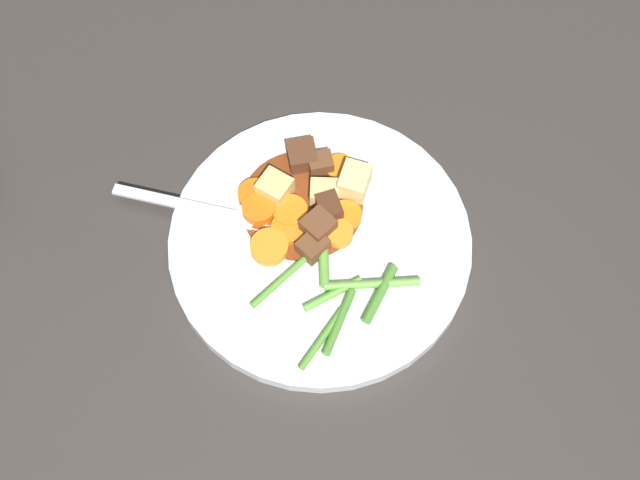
{
  "coord_description": "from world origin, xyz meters",
  "views": [
    {
      "loc": [
        -0.33,
        0.07,
        0.72
      ],
      "look_at": [
        0.0,
        0.0,
        0.02
      ],
      "focal_mm": 49.37,
      "sensor_mm": 36.0,
      "label": 1
    }
  ],
  "objects_px": {
    "meat_chunk_0": "(320,165)",
    "carrot_slice_0": "(269,245)",
    "carrot_slice_2": "(290,212)",
    "potato_chunk_1": "(324,193)",
    "meat_chunk_1": "(313,228)",
    "carrot_slice_6": "(340,168)",
    "potato_chunk_2": "(354,182)",
    "fork": "(213,211)",
    "carrot_slice_1": "(346,216)",
    "potato_chunk_0": "(275,188)",
    "meat_chunk_3": "(313,246)",
    "carrot_slice_3": "(338,232)",
    "dinner_plate": "(320,244)",
    "carrot_slice_5": "(255,195)",
    "meat_chunk_2": "(302,156)",
    "carrot_slice_4": "(289,229)",
    "meat_chunk_4": "(329,209)",
    "carrot_slice_7": "(259,209)"
  },
  "relations": [
    {
      "from": "carrot_slice_0",
      "to": "meat_chunk_1",
      "type": "xyz_separation_m",
      "value": [
        0.01,
        -0.04,
        0.01
      ]
    },
    {
      "from": "carrot_slice_4",
      "to": "potato_chunk_0",
      "type": "distance_m",
      "value": 0.04
    },
    {
      "from": "carrot_slice_1",
      "to": "potato_chunk_0",
      "type": "relative_size",
      "value": 1.05
    },
    {
      "from": "carrot_slice_1",
      "to": "meat_chunk_1",
      "type": "bearing_deg",
      "value": 105.62
    },
    {
      "from": "dinner_plate",
      "to": "fork",
      "type": "relative_size",
      "value": 1.64
    },
    {
      "from": "meat_chunk_4",
      "to": "carrot_slice_2",
      "type": "bearing_deg",
      "value": 78.26
    },
    {
      "from": "meat_chunk_1",
      "to": "carrot_slice_6",
      "type": "bearing_deg",
      "value": -32.0
    },
    {
      "from": "potato_chunk_2",
      "to": "carrot_slice_7",
      "type": "bearing_deg",
      "value": 94.42
    },
    {
      "from": "carrot_slice_5",
      "to": "dinner_plate",
      "type": "bearing_deg",
      "value": -137.32
    },
    {
      "from": "carrot_slice_6",
      "to": "potato_chunk_2",
      "type": "height_order",
      "value": "potato_chunk_2"
    },
    {
      "from": "potato_chunk_1",
      "to": "carrot_slice_1",
      "type": "bearing_deg",
      "value": -148.26
    },
    {
      "from": "meat_chunk_0",
      "to": "meat_chunk_2",
      "type": "bearing_deg",
      "value": 51.61
    },
    {
      "from": "carrot_slice_0",
      "to": "meat_chunk_4",
      "type": "distance_m",
      "value": 0.06
    },
    {
      "from": "potato_chunk_0",
      "to": "meat_chunk_1",
      "type": "height_order",
      "value": "same"
    },
    {
      "from": "carrot_slice_0",
      "to": "carrot_slice_3",
      "type": "relative_size",
      "value": 1.31
    },
    {
      "from": "potato_chunk_0",
      "to": "meat_chunk_2",
      "type": "xyz_separation_m",
      "value": [
        0.03,
        -0.03,
        -0.0
      ]
    },
    {
      "from": "potato_chunk_1",
      "to": "fork",
      "type": "bearing_deg",
      "value": 85.95
    },
    {
      "from": "carrot_slice_5",
      "to": "potato_chunk_1",
      "type": "bearing_deg",
      "value": -102.26
    },
    {
      "from": "carrot_slice_0",
      "to": "fork",
      "type": "relative_size",
      "value": 0.2
    },
    {
      "from": "carrot_slice_7",
      "to": "meat_chunk_2",
      "type": "xyz_separation_m",
      "value": [
        0.04,
        -0.05,
        0.0
      ]
    },
    {
      "from": "meat_chunk_0",
      "to": "carrot_slice_6",
      "type": "bearing_deg",
      "value": -102.96
    },
    {
      "from": "carrot_slice_3",
      "to": "meat_chunk_4",
      "type": "xyz_separation_m",
      "value": [
        0.02,
        0.0,
        0.01
      ]
    },
    {
      "from": "meat_chunk_2",
      "to": "carrot_slice_0",
      "type": "bearing_deg",
      "value": 150.57
    },
    {
      "from": "carrot_slice_1",
      "to": "potato_chunk_1",
      "type": "relative_size",
      "value": 1.13
    },
    {
      "from": "carrot_slice_5",
      "to": "potato_chunk_2",
      "type": "distance_m",
      "value": 0.09
    },
    {
      "from": "potato_chunk_0",
      "to": "potato_chunk_1",
      "type": "xyz_separation_m",
      "value": [
        -0.01,
        -0.04,
        -0.0
      ]
    },
    {
      "from": "carrot_slice_1",
      "to": "carrot_slice_3",
      "type": "height_order",
      "value": "same"
    },
    {
      "from": "potato_chunk_1",
      "to": "meat_chunk_3",
      "type": "distance_m",
      "value": 0.05
    },
    {
      "from": "meat_chunk_3",
      "to": "meat_chunk_1",
      "type": "bearing_deg",
      "value": -13.0
    },
    {
      "from": "carrot_slice_2",
      "to": "potato_chunk_1",
      "type": "bearing_deg",
      "value": -73.55
    },
    {
      "from": "carrot_slice_0",
      "to": "carrot_slice_3",
      "type": "height_order",
      "value": "carrot_slice_3"
    },
    {
      "from": "fork",
      "to": "meat_chunk_1",
      "type": "bearing_deg",
      "value": -115.28
    },
    {
      "from": "dinner_plate",
      "to": "meat_chunk_3",
      "type": "height_order",
      "value": "meat_chunk_3"
    },
    {
      "from": "potato_chunk_1",
      "to": "meat_chunk_2",
      "type": "relative_size",
      "value": 0.92
    },
    {
      "from": "carrot_slice_4",
      "to": "carrot_slice_6",
      "type": "xyz_separation_m",
      "value": [
        0.05,
        -0.06,
        -0.0
      ]
    },
    {
      "from": "carrot_slice_5",
      "to": "carrot_slice_7",
      "type": "distance_m",
      "value": 0.02
    },
    {
      "from": "potato_chunk_1",
      "to": "potato_chunk_2",
      "type": "xyz_separation_m",
      "value": [
        0.0,
        -0.03,
        0.0
      ]
    },
    {
      "from": "dinner_plate",
      "to": "carrot_slice_5",
      "type": "height_order",
      "value": "carrot_slice_5"
    },
    {
      "from": "potato_chunk_2",
      "to": "meat_chunk_2",
      "type": "height_order",
      "value": "potato_chunk_2"
    },
    {
      "from": "meat_chunk_3",
      "to": "meat_chunk_4",
      "type": "bearing_deg",
      "value": -33.48
    },
    {
      "from": "carrot_slice_3",
      "to": "meat_chunk_3",
      "type": "bearing_deg",
      "value": 112.28
    },
    {
      "from": "dinner_plate",
      "to": "carrot_slice_6",
      "type": "bearing_deg",
      "value": -26.0
    },
    {
      "from": "carrot_slice_5",
      "to": "meat_chunk_0",
      "type": "height_order",
      "value": "meat_chunk_0"
    },
    {
      "from": "carrot_slice_1",
      "to": "carrot_slice_6",
      "type": "xyz_separation_m",
      "value": [
        0.05,
        -0.01,
        -0.0
      ]
    },
    {
      "from": "potato_chunk_0",
      "to": "fork",
      "type": "distance_m",
      "value": 0.06
    },
    {
      "from": "meat_chunk_0",
      "to": "carrot_slice_0",
      "type": "bearing_deg",
      "value": 138.43
    },
    {
      "from": "carrot_slice_6",
      "to": "meat_chunk_0",
      "type": "bearing_deg",
      "value": 77.04
    },
    {
      "from": "meat_chunk_0",
      "to": "fork",
      "type": "height_order",
      "value": "meat_chunk_0"
    },
    {
      "from": "meat_chunk_1",
      "to": "meat_chunk_2",
      "type": "xyz_separation_m",
      "value": [
        0.07,
        -0.0,
        -0.0
      ]
    },
    {
      "from": "meat_chunk_3",
      "to": "fork",
      "type": "relative_size",
      "value": 0.15
    }
  ]
}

